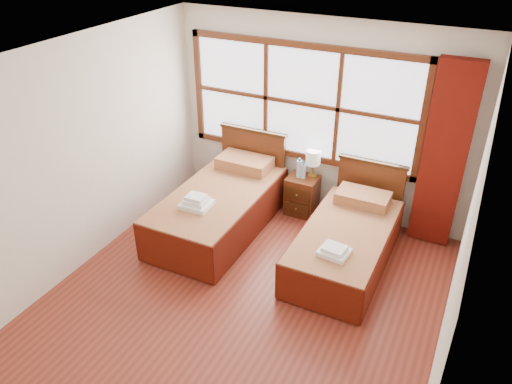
% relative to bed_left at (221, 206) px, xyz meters
% --- Properties ---
extents(floor, '(4.50, 4.50, 0.00)m').
position_rel_bed_left_xyz_m(floor, '(0.91, -1.20, -0.32)').
color(floor, maroon).
rests_on(floor, ground).
extents(ceiling, '(4.50, 4.50, 0.00)m').
position_rel_bed_left_xyz_m(ceiling, '(0.91, -1.20, 2.28)').
color(ceiling, white).
rests_on(ceiling, wall_back).
extents(wall_back, '(4.00, 0.00, 4.00)m').
position_rel_bed_left_xyz_m(wall_back, '(0.91, 1.05, 0.98)').
color(wall_back, silver).
rests_on(wall_back, floor).
extents(wall_left, '(0.00, 4.50, 4.50)m').
position_rel_bed_left_xyz_m(wall_left, '(-1.09, -1.20, 0.98)').
color(wall_left, silver).
rests_on(wall_left, floor).
extents(wall_right, '(0.00, 4.50, 4.50)m').
position_rel_bed_left_xyz_m(wall_right, '(2.91, -1.20, 0.98)').
color(wall_right, silver).
rests_on(wall_right, floor).
extents(window, '(3.16, 0.06, 1.56)m').
position_rel_bed_left_xyz_m(window, '(0.66, 1.02, 1.18)').
color(window, white).
rests_on(window, wall_back).
extents(curtain, '(0.50, 0.16, 2.30)m').
position_rel_bed_left_xyz_m(curtain, '(2.51, 0.91, 0.85)').
color(curtain, '#65120A').
rests_on(curtain, wall_back).
extents(bed_left, '(1.07, 2.09, 1.04)m').
position_rel_bed_left_xyz_m(bed_left, '(0.00, 0.00, 0.00)').
color(bed_left, '#371D0B').
rests_on(bed_left, floor).
extents(bed_right, '(0.96, 1.98, 0.93)m').
position_rel_bed_left_xyz_m(bed_right, '(1.70, 0.00, -0.03)').
color(bed_right, '#371D0B').
rests_on(bed_right, floor).
extents(nightstand, '(0.41, 0.40, 0.54)m').
position_rel_bed_left_xyz_m(nightstand, '(0.82, 0.80, -0.05)').
color(nightstand, '#532612').
rests_on(nightstand, floor).
extents(towels_left, '(0.37, 0.33, 0.15)m').
position_rel_bed_left_xyz_m(towels_left, '(-0.06, -0.47, 0.30)').
color(towels_left, white).
rests_on(towels_left, bed_left).
extents(towels_right, '(0.34, 0.30, 0.09)m').
position_rel_bed_left_xyz_m(towels_right, '(1.72, -0.57, 0.22)').
color(towels_right, white).
rests_on(towels_right, bed_right).
extents(lamp, '(0.19, 0.19, 0.38)m').
position_rel_bed_left_xyz_m(lamp, '(0.91, 0.90, 0.49)').
color(lamp, gold).
rests_on(lamp, nightstand).
extents(bottle_near, '(0.07, 0.07, 0.28)m').
position_rel_bed_left_xyz_m(bottle_near, '(0.76, 0.80, 0.35)').
color(bottle_near, silver).
rests_on(bottle_near, nightstand).
extents(bottle_far, '(0.06, 0.06, 0.23)m').
position_rel_bed_left_xyz_m(bottle_far, '(0.82, 0.79, 0.33)').
color(bottle_far, silver).
rests_on(bottle_far, nightstand).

